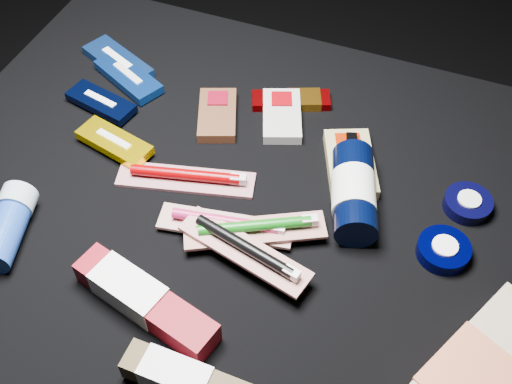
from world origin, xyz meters
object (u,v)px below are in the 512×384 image
(toothpaste_carton_red, at_px, (140,298))
(bodywash_bottle, at_px, (475,371))
(deodorant_stick, at_px, (8,225))
(lotion_bottle, at_px, (354,192))

(toothpaste_carton_red, bearing_deg, bodywash_bottle, 21.83)
(deodorant_stick, xyz_separation_m, toothpaste_carton_red, (0.21, -0.03, -0.00))
(deodorant_stick, bearing_deg, lotion_bottle, 11.32)
(lotion_bottle, xyz_separation_m, deodorant_stick, (-0.41, -0.22, -0.01))
(lotion_bottle, height_order, toothpaste_carton_red, lotion_bottle)
(deodorant_stick, height_order, toothpaste_carton_red, deodorant_stick)
(bodywash_bottle, distance_m, deodorant_stick, 0.61)
(deodorant_stick, bearing_deg, bodywash_bottle, -14.53)
(bodywash_bottle, relative_size, toothpaste_carton_red, 1.13)
(bodywash_bottle, xyz_separation_m, deodorant_stick, (-0.61, -0.02, 0.00))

